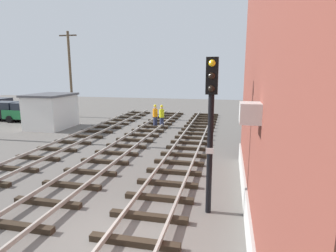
{
  "coord_description": "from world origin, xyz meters",
  "views": [
    {
      "loc": [
        2.97,
        -6.33,
        4.54
      ],
      "look_at": [
        -0.45,
        9.18,
        1.43
      ],
      "focal_mm": 29.88,
      "sensor_mm": 36.0,
      "label": 1
    }
  ],
  "objects_px": {
    "signal_mast": "(211,118)",
    "control_hut": "(51,111)",
    "track_worker_foreground": "(162,116)",
    "track_worker_distant": "(155,116)",
    "parked_car_black": "(5,111)",
    "utility_pole_far": "(70,73)",
    "parked_car_green": "(29,112)"
  },
  "relations": [
    {
      "from": "signal_mast",
      "to": "control_hut",
      "type": "relative_size",
      "value": 1.3
    },
    {
      "from": "track_worker_foreground",
      "to": "track_worker_distant",
      "type": "height_order",
      "value": "same"
    },
    {
      "from": "signal_mast",
      "to": "parked_car_black",
      "type": "xyz_separation_m",
      "value": [
        -19.93,
        13.51,
        -2.23
      ]
    },
    {
      "from": "utility_pole_far",
      "to": "track_worker_foreground",
      "type": "xyz_separation_m",
      "value": [
        10.07,
        -3.37,
        -3.42
      ]
    },
    {
      "from": "signal_mast",
      "to": "control_hut",
      "type": "xyz_separation_m",
      "value": [
        -13.55,
        11.34,
        -1.75
      ]
    },
    {
      "from": "control_hut",
      "to": "track_worker_foreground",
      "type": "height_order",
      "value": "control_hut"
    },
    {
      "from": "parked_car_black",
      "to": "utility_pole_far",
      "type": "relative_size",
      "value": 0.5
    },
    {
      "from": "control_hut",
      "to": "utility_pole_far",
      "type": "bearing_deg",
      "value": 103.91
    },
    {
      "from": "parked_car_black",
      "to": "track_worker_distant",
      "type": "xyz_separation_m",
      "value": [
        14.54,
        -0.05,
        0.03
      ]
    },
    {
      "from": "utility_pole_far",
      "to": "track_worker_distant",
      "type": "relative_size",
      "value": 4.45
    },
    {
      "from": "parked_car_green",
      "to": "track_worker_distant",
      "type": "height_order",
      "value": "track_worker_distant"
    },
    {
      "from": "control_hut",
      "to": "parked_car_green",
      "type": "xyz_separation_m",
      "value": [
        -3.77,
        2.02,
        -0.49
      ]
    },
    {
      "from": "parked_car_black",
      "to": "parked_car_green",
      "type": "bearing_deg",
      "value": -3.22
    },
    {
      "from": "control_hut",
      "to": "utility_pole_far",
      "type": "xyz_separation_m",
      "value": [
        -1.33,
        5.36,
        2.96
      ]
    },
    {
      "from": "control_hut",
      "to": "track_worker_distant",
      "type": "height_order",
      "value": "control_hut"
    },
    {
      "from": "track_worker_foreground",
      "to": "control_hut",
      "type": "bearing_deg",
      "value": -167.2
    },
    {
      "from": "utility_pole_far",
      "to": "track_worker_distant",
      "type": "distance_m",
      "value": 10.6
    },
    {
      "from": "control_hut",
      "to": "parked_car_black",
      "type": "distance_m",
      "value": 6.75
    },
    {
      "from": "track_worker_distant",
      "to": "track_worker_foreground",
      "type": "bearing_deg",
      "value": -12.12
    },
    {
      "from": "parked_car_green",
      "to": "utility_pole_far",
      "type": "xyz_separation_m",
      "value": [
        2.44,
        3.34,
        3.45
      ]
    },
    {
      "from": "parked_car_green",
      "to": "parked_car_black",
      "type": "xyz_separation_m",
      "value": [
        -2.61,
        0.15,
        0.0
      ]
    },
    {
      "from": "parked_car_black",
      "to": "track_worker_distant",
      "type": "height_order",
      "value": "track_worker_distant"
    },
    {
      "from": "parked_car_black",
      "to": "track_worker_distant",
      "type": "distance_m",
      "value": 14.54
    },
    {
      "from": "parked_car_green",
      "to": "control_hut",
      "type": "bearing_deg",
      "value": -28.16
    },
    {
      "from": "signal_mast",
      "to": "utility_pole_far",
      "type": "xyz_separation_m",
      "value": [
        -14.88,
        16.7,
        1.22
      ]
    },
    {
      "from": "control_hut",
      "to": "parked_car_green",
      "type": "relative_size",
      "value": 0.9
    },
    {
      "from": "signal_mast",
      "to": "utility_pole_far",
      "type": "height_order",
      "value": "utility_pole_far"
    },
    {
      "from": "parked_car_green",
      "to": "track_worker_distant",
      "type": "distance_m",
      "value": 11.93
    },
    {
      "from": "parked_car_black",
      "to": "signal_mast",
      "type": "bearing_deg",
      "value": -34.13
    },
    {
      "from": "parked_car_black",
      "to": "track_worker_foreground",
      "type": "xyz_separation_m",
      "value": [
        15.12,
        -0.18,
        0.03
      ]
    },
    {
      "from": "parked_car_black",
      "to": "track_worker_foreground",
      "type": "relative_size",
      "value": 2.25
    },
    {
      "from": "parked_car_green",
      "to": "track_worker_foreground",
      "type": "distance_m",
      "value": 12.52
    }
  ]
}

